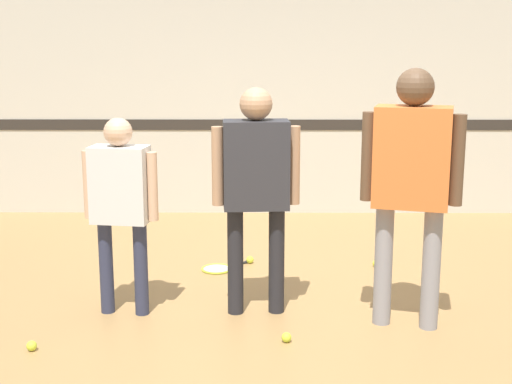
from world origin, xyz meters
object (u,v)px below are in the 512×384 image
Objects in this scene: person_student_right at (411,171)px; tennis_ball_stray_left at (376,264)px; tennis_ball_by_spare_racket at (250,260)px; tennis_ball_stray_right at (32,346)px; person_student_left at (121,195)px; tennis_ball_near_instructor at (287,337)px; person_instructor at (256,176)px; racket_spare_on_floor at (219,268)px.

tennis_ball_stray_left is (0.01, 1.31, -1.07)m from person_student_right.
tennis_ball_stray_right is at bearing -126.69° from tennis_ball_by_spare_racket.
tennis_ball_near_instructor is at bearing -15.76° from person_student_left.
tennis_ball_stray_left is at bearing 41.09° from person_instructor.
person_instructor reaches higher than tennis_ball_near_instructor.
racket_spare_on_floor is 7.02× the size of tennis_ball_stray_left.
person_student_left reaches higher than racket_spare_on_floor.
person_student_right is 27.03× the size of tennis_ball_stray_right.
person_student_left is at bearing 156.20° from tennis_ball_near_instructor.
tennis_ball_stray_right is (-1.65, -0.14, 0.00)m from tennis_ball_near_instructor.
person_student_left is 2.44m from tennis_ball_stray_left.
tennis_ball_near_instructor is at bearing -81.10° from tennis_ball_by_spare_racket.
person_student_right reaches higher than tennis_ball_by_spare_racket.
person_student_right is 1.69m from tennis_ball_stray_left.
person_student_left is at bearing 53.92° from tennis_ball_stray_right.
tennis_ball_stray_right is (-1.38, -1.85, 0.00)m from tennis_ball_by_spare_racket.
racket_spare_on_floor is 0.33m from tennis_ball_by_spare_racket.
tennis_ball_by_spare_racket is (-0.06, 1.17, -0.98)m from person_instructor.
tennis_ball_by_spare_racket is at bearing 53.31° from tennis_ball_stray_right.
person_instructor is at bearing 111.01° from tennis_ball_near_instructor.
person_student_right is at bearing 19.39° from tennis_ball_near_instructor.
person_student_right is 3.85× the size of racket_spare_on_floor.
tennis_ball_near_instructor is (1.17, -0.51, -0.85)m from person_student_left.
tennis_ball_stray_left is (1.12, -0.10, 0.00)m from tennis_ball_by_spare_racket.
racket_spare_on_floor is at bearing 66.26° from person_student_left.
person_student_left is 3.09× the size of racket_spare_on_floor.
tennis_ball_near_instructor is at bearing -117.91° from tennis_ball_stray_left.
tennis_ball_stray_left is (0.85, 1.60, 0.00)m from tennis_ball_near_instructor.
tennis_ball_near_instructor is 1.00× the size of tennis_ball_stray_left.
person_instructor is 24.90× the size of tennis_ball_stray_right.
racket_spare_on_floor is 7.02× the size of tennis_ball_stray_right.
tennis_ball_by_spare_racket is at bearing 174.68° from tennis_ball_stray_left.
tennis_ball_near_instructor is (0.21, -0.54, -0.98)m from person_instructor.
person_student_right is at bearing -90.45° from tennis_ball_stray_left.
person_instructor is 1.45m from racket_spare_on_floor.
person_instructor is 0.92× the size of person_student_right.
racket_spare_on_floor is at bearing -26.46° from person_student_right.
person_student_left reaches higher than tennis_ball_near_instructor.
person_instructor is 24.90× the size of tennis_ball_stray_left.
person_instructor reaches higher than person_student_left.
person_student_left is 2.03m from person_student_right.
tennis_ball_stray_right is at bearing -174.99° from tennis_ball_near_instructor.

